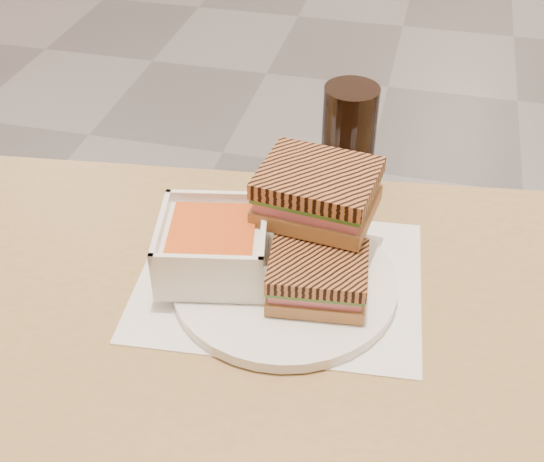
% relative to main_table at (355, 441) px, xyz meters
% --- Properties ---
extents(main_table, '(1.28, 0.84, 0.75)m').
position_rel_main_table_xyz_m(main_table, '(0.00, 0.00, 0.00)').
color(main_table, '#9E794D').
rests_on(main_table, ground).
extents(tray_liner, '(0.35, 0.28, 0.00)m').
position_rel_main_table_xyz_m(tray_liner, '(-0.11, 0.12, 0.11)').
color(tray_liner, white).
rests_on(tray_liner, main_table).
extents(plate, '(0.26, 0.26, 0.01)m').
position_rel_main_table_xyz_m(plate, '(-0.11, 0.10, 0.12)').
color(plate, white).
rests_on(plate, tray_liner).
extents(soup_bowl, '(0.14, 0.14, 0.06)m').
position_rel_main_table_xyz_m(soup_bowl, '(-0.19, 0.10, 0.16)').
color(soup_bowl, white).
rests_on(soup_bowl, plate).
extents(panini_lower, '(0.11, 0.10, 0.05)m').
position_rel_main_table_xyz_m(panini_lower, '(-0.07, 0.09, 0.15)').
color(panini_lower, '#B08146').
rests_on(panini_lower, plate).
extents(panini_upper, '(0.14, 0.12, 0.06)m').
position_rel_main_table_xyz_m(panini_upper, '(-0.08, 0.17, 0.21)').
color(panini_upper, '#B08146').
rests_on(panini_upper, panini_lower).
extents(cola_glass, '(0.07, 0.07, 0.15)m').
position_rel_main_table_xyz_m(cola_glass, '(-0.07, 0.32, 0.19)').
color(cola_glass, black).
rests_on(cola_glass, main_table).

